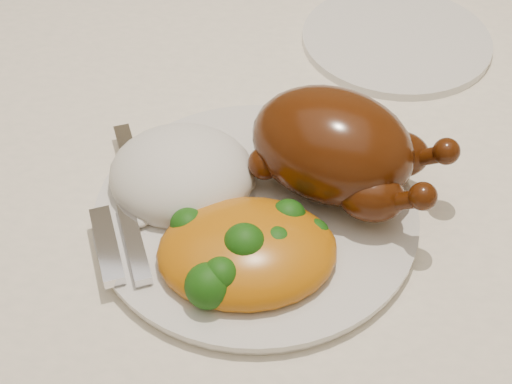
# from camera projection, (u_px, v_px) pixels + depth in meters

# --- Properties ---
(dining_table) EXTENTS (1.60, 0.90, 0.76)m
(dining_table) POSITION_uv_depth(u_px,v_px,m) (155.00, 186.00, 0.78)
(dining_table) COLOR brown
(dining_table) RESTS_ON floor
(tablecloth) EXTENTS (1.73, 1.03, 0.18)m
(tablecloth) POSITION_uv_depth(u_px,v_px,m) (147.00, 136.00, 0.72)
(tablecloth) COLOR beige
(tablecloth) RESTS_ON dining_table
(dinner_plate) EXTENTS (0.33, 0.33, 0.01)m
(dinner_plate) POSITION_uv_depth(u_px,v_px,m) (256.00, 213.00, 0.60)
(dinner_plate) COLOR silver
(dinner_plate) RESTS_ON tablecloth
(side_plate) EXTENTS (0.26, 0.26, 0.01)m
(side_plate) POSITION_uv_depth(u_px,v_px,m) (396.00, 39.00, 0.78)
(side_plate) COLOR silver
(side_plate) RESTS_ON tablecloth
(roast_chicken) EXTENTS (0.19, 0.15, 0.09)m
(roast_chicken) POSITION_uv_depth(u_px,v_px,m) (336.00, 147.00, 0.59)
(roast_chicken) COLOR #4E1F08
(roast_chicken) RESTS_ON dinner_plate
(rice_mound) EXTENTS (0.13, 0.12, 0.07)m
(rice_mound) POSITION_uv_depth(u_px,v_px,m) (182.00, 175.00, 0.61)
(rice_mound) COLOR white
(rice_mound) RESTS_ON dinner_plate
(mac_and_cheese) EXTENTS (0.16, 0.13, 0.06)m
(mac_and_cheese) POSITION_uv_depth(u_px,v_px,m) (251.00, 251.00, 0.55)
(mac_and_cheese) COLOR #C9740C
(mac_and_cheese) RESTS_ON dinner_plate
(cutlery) EXTENTS (0.08, 0.19, 0.01)m
(cutlery) POSITION_uv_depth(u_px,v_px,m) (128.00, 219.00, 0.58)
(cutlery) COLOR silver
(cutlery) RESTS_ON dinner_plate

